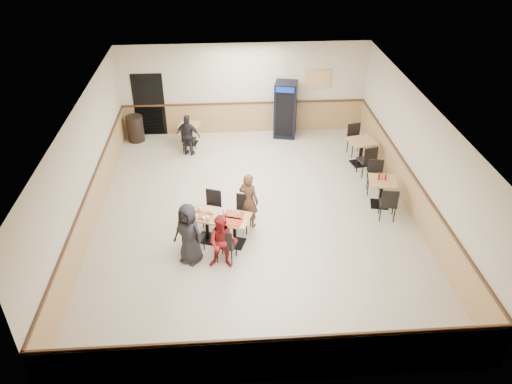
{
  "coord_description": "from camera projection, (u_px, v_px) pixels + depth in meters",
  "views": [
    {
      "loc": [
        -0.69,
        -10.45,
        7.3
      ],
      "look_at": [
        0.0,
        -0.5,
        1.01
      ],
      "focal_mm": 35.0,
      "sensor_mm": 36.0,
      "label": 1
    }
  ],
  "objects": [
    {
      "name": "lone_diner",
      "position": [
        188.0,
        135.0,
        15.19
      ],
      "size": [
        0.84,
        0.58,
        1.32
      ],
      "primitive_type": "imported",
      "rotation": [
        0.0,
        0.0,
        2.78
      ],
      "color": "black",
      "rests_on": "ground"
    },
    {
      "name": "side_table_far",
      "position": [
        361.0,
        149.0,
        14.76
      ],
      "size": [
        0.86,
        0.86,
        0.78
      ],
      "rotation": [
        0.0,
        0.0,
        0.21
      ],
      "color": "black",
      "rests_on": "ground"
    },
    {
      "name": "back_table_chair_lone",
      "position": [
        189.0,
        139.0,
        15.51
      ],
      "size": [
        0.48,
        0.48,
        0.86
      ],
      "primitive_type": null,
      "rotation": [
        0.0,
        0.0,
        2.89
      ],
      "color": "black",
      "rests_on": "ground"
    },
    {
      "name": "diner_woman_right",
      "position": [
        223.0,
        242.0,
        10.73
      ],
      "size": [
        0.72,
        0.6,
        1.32
      ],
      "primitive_type": "imported",
      "rotation": [
        0.0,
        0.0,
        -0.17
      ],
      "color": "maroon",
      "rests_on": "ground"
    },
    {
      "name": "diner_woman_left",
      "position": [
        189.0,
        234.0,
        10.87
      ],
      "size": [
        0.86,
        0.78,
        1.47
      ],
      "primitive_type": "imported",
      "rotation": [
        0.0,
        0.0,
        -0.58
      ],
      "color": "black",
      "rests_on": "ground"
    },
    {
      "name": "ground",
      "position": [
        255.0,
        215.0,
        12.75
      ],
      "size": [
        10.0,
        10.0,
        0.0
      ],
      "primitive_type": "plane",
      "color": "beige",
      "rests_on": "ground"
    },
    {
      "name": "trash_bin",
      "position": [
        135.0,
        129.0,
        16.16
      ],
      "size": [
        0.54,
        0.54,
        0.85
      ],
      "primitive_type": "cylinder",
      "color": "black",
      "rests_on": "ground"
    },
    {
      "name": "main_chairs",
      "position": [
        219.0,
        225.0,
        11.6
      ],
      "size": [
        1.67,
        1.91,
        0.93
      ],
      "rotation": [
        0.0,
        0.0,
        -0.34
      ],
      "color": "black",
      "rests_on": "ground"
    },
    {
      "name": "side_table_far_chair_south",
      "position": [
        366.0,
        159.0,
        14.25
      ],
      "size": [
        0.54,
        0.54,
        0.99
      ],
      "primitive_type": null,
      "rotation": [
        0.0,
        0.0,
        3.36
      ],
      "color": "black",
      "rests_on": "ground"
    },
    {
      "name": "pepsi_cooler",
      "position": [
        285.0,
        110.0,
        16.22
      ],
      "size": [
        0.83,
        0.83,
        1.84
      ],
      "rotation": [
        0.0,
        0.0,
        -0.23
      ],
      "color": "black",
      "rests_on": "ground"
    },
    {
      "name": "side_table_far_chair_north",
      "position": [
        356.0,
        140.0,
        15.3
      ],
      "size": [
        0.54,
        0.54,
        0.99
      ],
      "primitive_type": null,
      "rotation": [
        0.0,
        0.0,
        0.21
      ],
      "color": "black",
      "rests_on": "ground"
    },
    {
      "name": "back_table",
      "position": [
        190.0,
        131.0,
        15.95
      ],
      "size": [
        0.77,
        0.77,
        0.68
      ],
      "rotation": [
        0.0,
        0.0,
        -0.26
      ],
      "color": "black",
      "rests_on": "ground"
    },
    {
      "name": "main_table",
      "position": [
        221.0,
        225.0,
        11.57
      ],
      "size": [
        1.51,
        1.1,
        0.73
      ],
      "rotation": [
        0.0,
        0.0,
        -0.34
      ],
      "color": "black",
      "rests_on": "ground"
    },
    {
      "name": "room_shell",
      "position": [
        309.0,
        147.0,
        14.7
      ],
      "size": [
        10.0,
        10.0,
        10.0
      ],
      "color": "silver",
      "rests_on": "ground"
    },
    {
      "name": "side_table_near_chair_south",
      "position": [
        388.0,
        202.0,
        12.39
      ],
      "size": [
        0.52,
        0.52,
        0.95
      ],
      "primitive_type": null,
      "rotation": [
        0.0,
        0.0,
        2.93
      ],
      "color": "black",
      "rests_on": "ground"
    },
    {
      "name": "tabletop_clutter",
      "position": [
        218.0,
        216.0,
        11.39
      ],
      "size": [
        1.24,
        0.79,
        0.12
      ],
      "rotation": [
        0.0,
        0.0,
        -0.34
      ],
      "color": "#B11F0B",
      "rests_on": "main_table"
    },
    {
      "name": "condiment_caddy",
      "position": [
        382.0,
        176.0,
        12.75
      ],
      "size": [
        0.23,
        0.06,
        0.2
      ],
      "color": "#9E0B18",
      "rests_on": "side_table_near"
    },
    {
      "name": "diner_man_opposite",
      "position": [
        249.0,
        200.0,
        12.02
      ],
      "size": [
        0.63,
        0.57,
        1.44
      ],
      "primitive_type": "imported",
      "rotation": [
        0.0,
        0.0,
        2.57
      ],
      "color": "#523523",
      "rests_on": "ground"
    },
    {
      "name": "side_table_near",
      "position": [
        382.0,
        189.0,
        12.89
      ],
      "size": [
        0.83,
        0.83,
        0.75
      ],
      "rotation": [
        0.0,
        0.0,
        -0.21
      ],
      "color": "black",
      "rests_on": "ground"
    },
    {
      "name": "side_table_near_chair_north",
      "position": [
        375.0,
        178.0,
        13.41
      ],
      "size": [
        0.52,
        0.52,
        0.95
      ],
      "primitive_type": null,
      "rotation": [
        0.0,
        0.0,
        -0.21
      ],
      "color": "black",
      "rests_on": "ground"
    }
  ]
}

